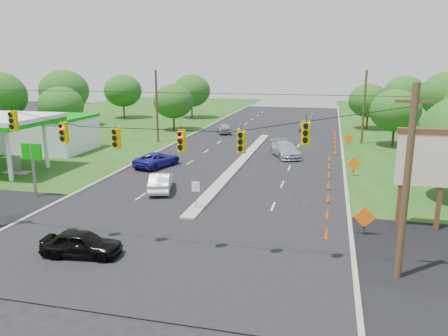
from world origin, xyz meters
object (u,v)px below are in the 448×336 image
(gas_station, at_px, (29,130))
(black_sedan, at_px, (82,244))
(blue_pickup, at_px, (157,159))
(pylon_sign, at_px, (428,164))
(white_sedan, at_px, (161,182))

(gas_station, distance_m, black_sedan, 30.29)
(gas_station, height_order, blue_pickup, gas_station)
(gas_station, bearing_deg, pylon_sign, -20.31)
(white_sedan, height_order, blue_pickup, white_sedan)
(black_sedan, xyz_separation_m, blue_pickup, (-3.94, 19.90, 0.01))
(gas_station, relative_size, black_sedan, 4.77)
(white_sedan, xyz_separation_m, blue_pickup, (-3.41, 7.67, -0.02))
(gas_station, bearing_deg, blue_pickup, -9.52)
(black_sedan, bearing_deg, pylon_sign, -71.23)
(gas_station, relative_size, pylon_sign, 3.22)
(gas_station, bearing_deg, white_sedan, -27.95)
(pylon_sign, distance_m, white_sedan, 19.05)
(blue_pickup, bearing_deg, pylon_sign, 169.62)
(pylon_sign, xyz_separation_m, white_sedan, (-18.41, 3.67, -3.27))
(white_sedan, bearing_deg, gas_station, -44.57)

